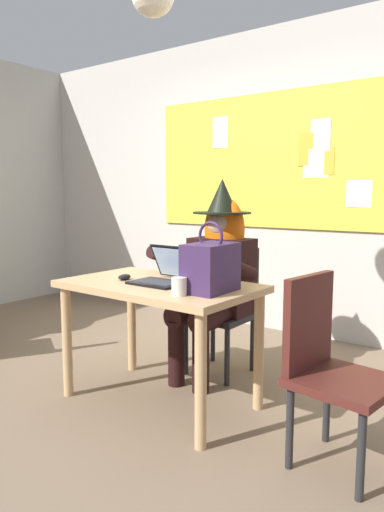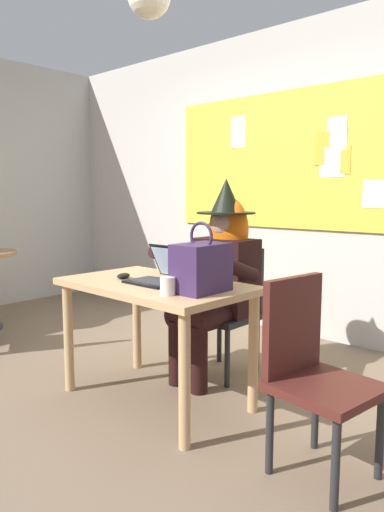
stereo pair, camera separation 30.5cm
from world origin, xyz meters
The scene contains 10 objects.
ground_plane centered at (0.00, 0.00, 0.00)m, with size 24.00×24.00×0.00m, color #75604C.
wall_back_bulletin centered at (0.00, 1.90, 1.37)m, with size 5.89×2.06×2.72m.
desk_main centered at (0.25, 0.03, 0.63)m, with size 1.17×0.71×0.74m.
chair_at_desk centered at (0.27, 0.73, 0.49)m, with size 0.42×0.42×0.88m.
person_costumed centered at (0.27, 0.61, 0.76)m, with size 0.60×0.67×1.36m.
laptop centered at (0.27, 0.05, 0.78)m, with size 0.31×0.33×0.22m.
computer_mouse centered at (0.01, -0.02, 0.75)m, with size 0.06×0.10×0.03m, color black.
handbag centered at (0.63, 0.00, 0.87)m, with size 0.20×0.30×0.38m.
coffee_mug centered at (0.56, -0.18, 0.78)m, with size 0.08×0.08×0.10m, color silver.
chair_extra_corner centered at (1.29, 0.00, 0.49)m, with size 0.47×0.47×0.88m.
Camera 2 is at (2.29, -1.90, 1.26)m, focal length 33.69 mm.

